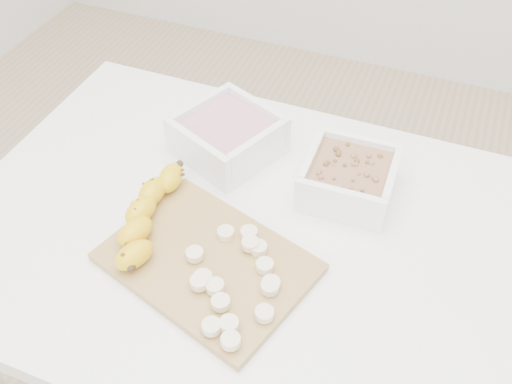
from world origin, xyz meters
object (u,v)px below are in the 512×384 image
at_px(table, 250,264).
at_px(cutting_board, 208,262).
at_px(banana, 148,216).
at_px(bowl_granola, 349,177).
at_px(bowl_yogurt, 228,135).

relative_size(table, cutting_board, 3.23).
xyz_separation_m(cutting_board, banana, (-0.12, 0.03, 0.03)).
distance_m(table, banana, 0.21).
relative_size(table, bowl_granola, 6.39).
distance_m(bowl_granola, banana, 0.35).
bearing_deg(cutting_board, bowl_yogurt, 106.73).
height_order(table, banana, banana).
relative_size(table, banana, 4.38).
relative_size(table, bowl_yogurt, 4.58).
xyz_separation_m(table, banana, (-0.15, -0.06, 0.13)).
relative_size(cutting_board, banana, 1.35).
bearing_deg(bowl_yogurt, table, -56.45).
distance_m(cutting_board, banana, 0.13).
xyz_separation_m(bowl_granola, cutting_board, (-0.16, -0.24, -0.03)).
height_order(bowl_granola, banana, bowl_granola).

